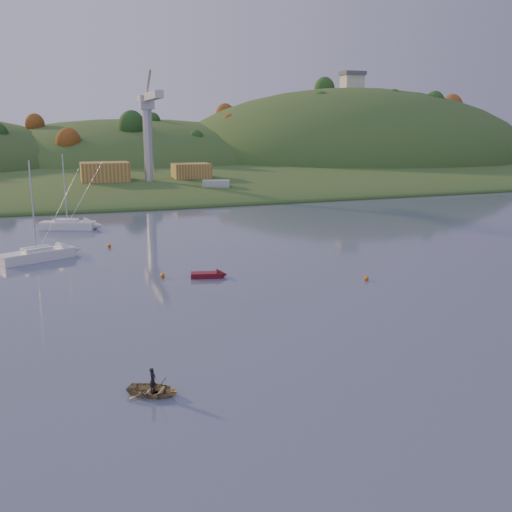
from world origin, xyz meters
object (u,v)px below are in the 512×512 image
object	(u,v)px
sailboat_near	(37,254)
sailboat_far	(68,224)
red_tender	(214,275)
canoe	(153,390)

from	to	relation	value
sailboat_near	sailboat_far	xyz separation A→B (m)	(3.85, 20.84, -0.01)
sailboat_far	red_tender	xyz separation A→B (m)	(14.23, -35.26, -0.47)
red_tender	canoe	bearing A→B (deg)	-99.56
red_tender	sailboat_near	bearing A→B (deg)	154.25
sailboat_near	canoe	distance (m)	40.33
sailboat_near	red_tender	xyz separation A→B (m)	(18.07, -14.43, -0.49)
sailboat_far	canoe	bearing A→B (deg)	-66.85
sailboat_near	sailboat_far	distance (m)	21.19
sailboat_far	red_tender	distance (m)	38.03
canoe	red_tender	size ratio (longest dim) A/B	0.77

